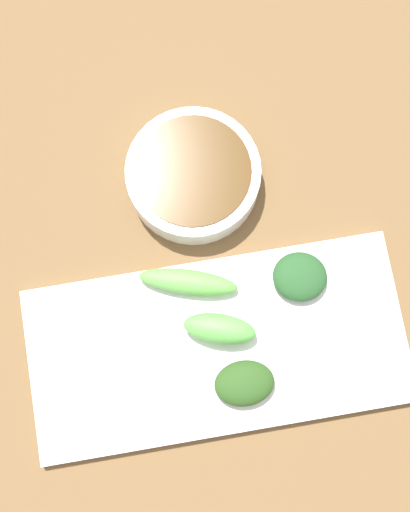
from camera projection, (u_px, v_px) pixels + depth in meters
The scene contains 7 objects.
tabletop at pixel (198, 280), 0.77m from camera, with size 2.10×2.10×0.02m, color brown.
sauce_bowl at pixel (193, 175), 0.76m from camera, with size 0.13×0.13×0.04m.
serving_plate at pixel (217, 346), 0.74m from camera, with size 0.17×0.37×0.01m, color white.
broccoli_leafy_0 at pixel (244, 383), 0.72m from camera, with size 0.04×0.06×0.02m, color #2B4E1D.
broccoli_stalk_1 at pixel (220, 329), 0.72m from camera, with size 0.03×0.07×0.03m, color #60B84E.
broccoli_stalk_2 at pixel (188, 282), 0.74m from camera, with size 0.02×0.10×0.02m, color #61AB4A.
broccoli_leafy_3 at pixel (300, 277), 0.74m from camera, with size 0.05×0.05×0.02m, color #265127.
Camera 1 is at (0.13, -0.02, 0.77)m, focal length 53.17 mm.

